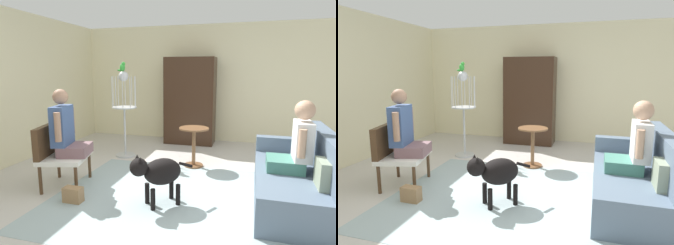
% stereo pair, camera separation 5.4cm
% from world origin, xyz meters
% --- Properties ---
extents(ground_plane, '(7.58, 7.58, 0.00)m').
position_xyz_m(ground_plane, '(0.00, 0.00, 0.00)').
color(ground_plane, beige).
extents(back_wall, '(6.49, 0.12, 2.57)m').
position_xyz_m(back_wall, '(0.00, 3.22, 1.29)').
color(back_wall, beige).
rests_on(back_wall, ground).
extents(area_rug, '(3.14, 2.50, 0.01)m').
position_xyz_m(area_rug, '(0.08, -0.05, 0.00)').
color(area_rug, '#9EB2B7').
rests_on(area_rug, ground).
extents(couch, '(0.88, 1.86, 0.87)m').
position_xyz_m(couch, '(1.45, 0.25, 0.30)').
color(couch, slate).
rests_on(couch, ground).
extents(armchair, '(0.72, 0.81, 0.85)m').
position_xyz_m(armchair, '(-1.64, -0.08, 0.51)').
color(armchair, '#4C331E').
rests_on(armchair, ground).
extents(person_on_couch, '(0.49, 0.58, 0.83)m').
position_xyz_m(person_on_couch, '(1.39, 0.22, 0.73)').
color(person_on_couch, '#41796C').
extents(person_on_armchair, '(0.53, 0.56, 0.89)m').
position_xyz_m(person_on_armchair, '(-1.50, -0.04, 0.79)').
color(person_on_armchair, '#7B585E').
extents(round_end_table, '(0.48, 0.48, 0.65)m').
position_xyz_m(round_end_table, '(-0.00, 1.23, 0.41)').
color(round_end_table, brown).
rests_on(round_end_table, ground).
extents(dog, '(0.64, 0.56, 0.63)m').
position_xyz_m(dog, '(-0.13, -0.27, 0.41)').
color(dog, black).
rests_on(dog, ground).
extents(bird_cage_stand, '(0.45, 0.45, 1.56)m').
position_xyz_m(bird_cage_stand, '(-1.34, 1.48, 0.87)').
color(bird_cage_stand, silver).
rests_on(bird_cage_stand, ground).
extents(parrot, '(0.17, 0.10, 0.17)m').
position_xyz_m(parrot, '(-1.35, 1.48, 1.64)').
color(parrot, green).
rests_on(parrot, bird_cage_stand).
extents(armoire_cabinet, '(1.05, 0.56, 1.85)m').
position_xyz_m(armoire_cabinet, '(-0.39, 2.81, 0.93)').
color(armoire_cabinet, '#382316').
rests_on(armoire_cabinet, ground).
extents(handbag, '(0.23, 0.12, 0.19)m').
position_xyz_m(handbag, '(-1.15, -0.48, 0.09)').
color(handbag, '#99724C').
rests_on(handbag, ground).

